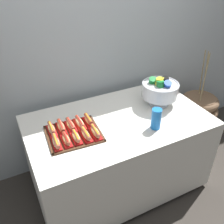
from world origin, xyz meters
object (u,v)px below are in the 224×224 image
object	(u,v)px
hot_dog_0	(56,142)
hot_dog_3	(86,135)
hot_dog_6	(61,127)
hot_dog_7	(71,125)
punch_bowl	(160,89)
hot_dog_1	(66,140)
hot_dog_8	(80,123)
floor_vase	(196,118)
cup_stack	(156,119)
hot_dog_2	(76,137)
buffet_table	(118,152)
hot_dog_9	(89,120)
serving_tray	(74,134)
hot_dog_4	(95,132)
hot_dog_5	(52,129)

from	to	relation	value
hot_dog_0	hot_dog_3	bearing A→B (deg)	-4.11
hot_dog_0	hot_dog_6	world-z (taller)	hot_dog_6
hot_dog_7	punch_bowl	bearing A→B (deg)	-0.15
hot_dog_3	punch_bowl	xyz separation A→B (m)	(0.78, 0.17, 0.12)
hot_dog_1	hot_dog_8	size ratio (longest dim) A/B	0.92
floor_vase	cup_stack	bearing A→B (deg)	-154.54
hot_dog_1	punch_bowl	xyz separation A→B (m)	(0.93, 0.16, 0.12)
hot_dog_3	hot_dog_2	bearing A→B (deg)	175.89
buffet_table	hot_dog_9	xyz separation A→B (m)	(-0.25, 0.05, 0.40)
hot_dog_1	hot_dog_8	xyz separation A→B (m)	(0.16, 0.15, 0.00)
serving_tray	hot_dog_7	size ratio (longest dim) A/B	2.54
hot_dog_2	hot_dog_4	bearing A→B (deg)	-4.11
floor_vase	hot_dog_1	bearing A→B (deg)	-168.87
buffet_table	hot_dog_4	world-z (taller)	hot_dog_4
buffet_table	hot_dog_1	size ratio (longest dim) A/B	9.39
floor_vase	hot_dog_6	xyz separation A→B (m)	(-1.65, -0.16, 0.53)
buffet_table	hot_dog_6	xyz separation A→B (m)	(-0.47, 0.07, 0.40)
hot_dog_3	hot_dog_8	bearing A→B (deg)	85.89
floor_vase	hot_dog_8	distance (m)	1.60
buffet_table	punch_bowl	bearing A→B (deg)	7.58
hot_dog_6	hot_dog_8	bearing A→B (deg)	-4.11
buffet_table	hot_dog_9	world-z (taller)	hot_dog_9
hot_dog_0	hot_dog_3	xyz separation A→B (m)	(0.22, -0.02, 0.00)
hot_dog_4	cup_stack	world-z (taller)	cup_stack
hot_dog_7	punch_bowl	distance (m)	0.85
buffet_table	hot_dog_0	world-z (taller)	hot_dog_0
buffet_table	hot_dog_6	size ratio (longest dim) A/B	8.35
buffet_table	punch_bowl	xyz separation A→B (m)	(0.45, 0.06, 0.51)
serving_tray	hot_dog_3	world-z (taller)	hot_dog_3
hot_dog_3	hot_dog_6	world-z (taller)	hot_dog_6
hot_dog_7	hot_dog_6	bearing A→B (deg)	175.89
punch_bowl	hot_dog_0	bearing A→B (deg)	-171.44
hot_dog_0	cup_stack	world-z (taller)	cup_stack
hot_dog_8	punch_bowl	bearing A→B (deg)	0.24
punch_bowl	buffet_table	bearing A→B (deg)	-172.42
hot_dog_2	hot_dog_4	distance (m)	0.15
floor_vase	hot_dog_2	distance (m)	1.71
hot_dog_1	hot_dog_6	bearing A→B (deg)	85.89
cup_stack	hot_dog_1	bearing A→B (deg)	168.99
buffet_table	punch_bowl	distance (m)	0.68
buffet_table	hot_dog_2	size ratio (longest dim) A/B	9.62
floor_vase	hot_dog_7	world-z (taller)	floor_vase
floor_vase	hot_dog_5	bearing A→B (deg)	-174.79
hot_dog_7	hot_dog_8	size ratio (longest dim) A/B	0.96
hot_dog_2	hot_dog_8	world-z (taller)	hot_dog_8
buffet_table	hot_dog_2	distance (m)	0.58
hot_dog_3	hot_dog_9	bearing A→B (deg)	61.44
floor_vase	hot_dog_6	world-z (taller)	floor_vase
hot_dog_8	cup_stack	size ratio (longest dim) A/B	1.01
serving_tray	hot_dog_1	size ratio (longest dim) A/B	2.65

